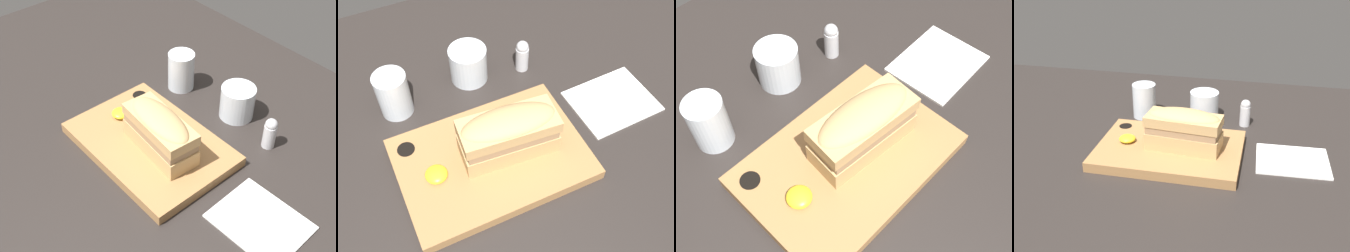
# 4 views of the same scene
# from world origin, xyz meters

# --- Properties ---
(dining_table) EXTENTS (1.41, 1.04, 0.02)m
(dining_table) POSITION_xyz_m (0.00, 0.00, 0.01)
(dining_table) COLOR #282321
(dining_table) RESTS_ON ground
(serving_board) EXTENTS (0.33, 0.22, 0.02)m
(serving_board) POSITION_xyz_m (0.01, -0.00, 0.03)
(serving_board) COLOR #9E7042
(serving_board) RESTS_ON dining_table
(sandwich) EXTENTS (0.17, 0.08, 0.09)m
(sandwich) POSITION_xyz_m (0.05, 0.00, 0.09)
(sandwich) COLOR tan
(sandwich) RESTS_ON serving_board
(mustard_dollop) EXTENTS (0.04, 0.04, 0.02)m
(mustard_dollop) POSITION_xyz_m (-0.08, 0.00, 0.05)
(mustard_dollop) COLOR gold
(mustard_dollop) RESTS_ON serving_board
(water_glass) EXTENTS (0.06, 0.06, 0.09)m
(water_glass) POSITION_xyz_m (-0.10, 0.19, 0.06)
(water_glass) COLOR silver
(water_glass) RESTS_ON dining_table
(wine_glass) EXTENTS (0.08, 0.08, 0.07)m
(wine_glass) POSITION_xyz_m (0.06, 0.21, 0.05)
(wine_glass) COLOR silver
(wine_glass) RESTS_ON dining_table
(napkin) EXTENTS (0.16, 0.14, 0.00)m
(napkin) POSITION_xyz_m (0.29, 0.03, 0.02)
(napkin) COLOR white
(napkin) RESTS_ON dining_table
(salt_shaker) EXTENTS (0.03, 0.03, 0.07)m
(salt_shaker) POSITION_xyz_m (0.17, 0.19, 0.06)
(salt_shaker) COLOR silver
(salt_shaker) RESTS_ON dining_table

